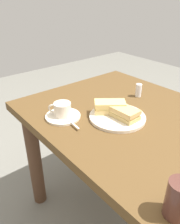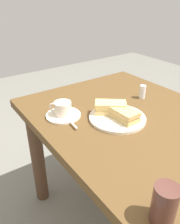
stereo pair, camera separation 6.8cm
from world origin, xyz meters
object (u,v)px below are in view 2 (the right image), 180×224
Objects in this scene: dining_table at (139,145)px; sandwich_back at (110,107)px; sandwich_front at (124,114)px; coffee_saucer at (63,115)px; salt_shaker at (142,92)px; coffee_cup at (62,108)px; sandwich_plate at (117,118)px; spoon at (70,121)px; drinking_glass at (164,204)px.

dining_table is 0.23m from sandwich_back.
sandwich_front is 0.86× the size of sandwich_back.
coffee_saucer is 2.25× the size of salt_shaker.
coffee_cup reaches higher than dining_table.
sandwich_plate is 1.65× the size of sandwich_back.
sandwich_plate is 0.25m from coffee_cup.
spoon is (0.08, -0.01, -0.03)m from coffee_cup.
coffee_cup is 0.83× the size of drinking_glass.
sandwich_back is at bearing -171.14° from sandwich_front.
dining_table is at bearing -45.80° from salt_shaker.
salt_shaker is 0.64× the size of drinking_glass.
spoon is at bearing -102.79° from sandwich_back.
sandwich_plate is 0.04m from sandwich_front.
sandwich_plate is 0.25m from coffee_saucer.
coffee_saucer is 0.62m from drinking_glass.
salt_shaker is (0.07, 0.45, -0.01)m from coffee_cup.
coffee_cup reaches higher than spoon.
spoon is 1.37× the size of salt_shaker.
spoon is (-0.17, -0.27, 0.14)m from dining_table.
sandwich_back is at bearing 57.36° from coffee_cup.
sandwich_front is 0.28m from coffee_cup.
spoon is (-0.09, -0.19, 0.01)m from sandwich_plate.
dining_table is 0.18m from sandwich_plate.
coffee_cup reaches higher than coffee_saucer.
salt_shaker is (-0.18, 0.18, 0.16)m from dining_table.
sandwich_plate is 0.06m from sandwich_back.
sandwich_front is at bearing 18.70° from sandwich_plate.
sandwich_plate is 1.92× the size of sandwich_front.
sandwich_front is 0.28m from salt_shaker.
salt_shaker reaches higher than spoon.
sandwich_front is 0.49m from drinking_glass.
sandwich_front is at bearing -128.25° from dining_table.
coffee_cup reaches higher than sandwich_plate.
dining_table is 7.37× the size of sandwich_back.
sandwich_front is 1.85× the size of salt_shaker.
sandwich_front is 1.19× the size of drinking_glass.
drinking_glass reaches higher than coffee_saucer.
salt_shaker reaches higher than sandwich_back.
sandwich_back is 0.22m from coffee_saucer.
coffee_saucer is at bearing -122.51° from sandwich_back.
salt_shaker is at bearing 134.20° from dining_table.
sandwich_back is at bearing 77.21° from spoon.
dining_table is at bearing 46.65° from coffee_cup.
sandwich_back is 0.20m from spoon.
dining_table is 7.09× the size of coffee_saucer.
coffee_cup is (-0.25, -0.26, 0.17)m from dining_table.
salt_shaker is (-0.13, 0.25, -0.00)m from sandwich_front.
sandwich_plate is 0.21m from spoon.
sandwich_back is 0.27m from salt_shaker.
drinking_glass reaches higher than dining_table.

